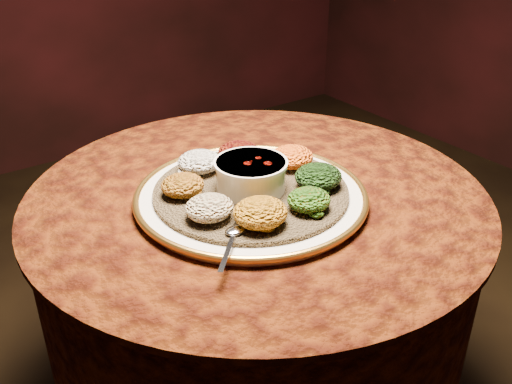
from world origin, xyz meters
TOP-DOWN VIEW (x-y plane):
  - table at (0.00, 0.00)m, footprint 0.96×0.96m
  - platter at (-0.04, -0.03)m, footprint 0.51×0.51m
  - injera at (-0.04, -0.03)m, footprint 0.40×0.40m
  - stew_bowl at (-0.04, -0.03)m, footprint 0.15×0.15m
  - spoon at (-0.16, -0.15)m, footprint 0.11×0.11m
  - portion_ayib at (-0.08, 0.10)m, footprint 0.09×0.09m
  - portion_kitfo at (0.02, 0.09)m, footprint 0.09×0.09m
  - portion_tikil at (0.10, 0.00)m, footprint 0.09×0.09m
  - portion_gomen at (0.08, -0.10)m, footprint 0.10×0.09m
  - portion_mixveg at (0.01, -0.16)m, footprint 0.08×0.08m
  - portion_kik at (-0.10, -0.15)m, footprint 0.10×0.09m
  - portion_timatim at (-0.16, -0.08)m, footprint 0.09×0.09m
  - portion_shiro at (-0.16, 0.03)m, footprint 0.09×0.08m

SIDE VIEW (x-z plane):
  - table at x=0.00m, z-range 0.19..0.92m
  - platter at x=-0.04m, z-range 0.73..0.76m
  - injera at x=-0.04m, z-range 0.75..0.76m
  - spoon at x=-0.16m, z-range 0.76..0.77m
  - portion_mixveg at x=0.01m, z-range 0.76..0.80m
  - portion_shiro at x=-0.16m, z-range 0.76..0.80m
  - portion_timatim at x=-0.16m, z-range 0.76..0.81m
  - portion_kitfo at x=0.02m, z-range 0.76..0.81m
  - portion_ayib at x=-0.08m, z-range 0.76..0.81m
  - portion_tikil at x=0.10m, z-range 0.76..0.81m
  - portion_gomen at x=0.08m, z-range 0.76..0.81m
  - portion_kik at x=-0.10m, z-range 0.76..0.81m
  - stew_bowl at x=-0.04m, z-range 0.77..0.83m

